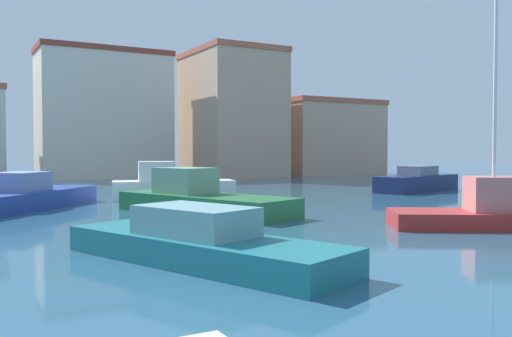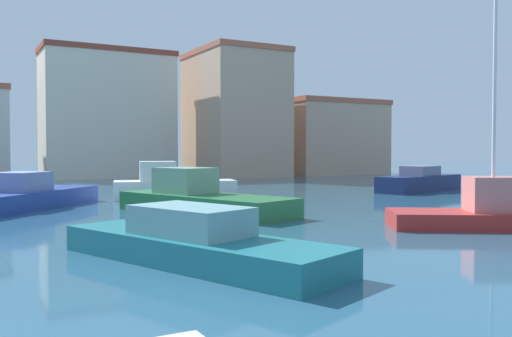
{
  "view_description": "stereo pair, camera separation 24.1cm",
  "coord_description": "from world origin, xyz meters",
  "px_view_note": "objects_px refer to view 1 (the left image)",
  "views": [
    {
      "loc": [
        0.9,
        -5.08,
        2.56
      ],
      "look_at": [
        12.26,
        15.23,
        1.79
      ],
      "focal_mm": 38.46,
      "sensor_mm": 36.0,
      "label": 1
    },
    {
      "loc": [
        1.12,
        -5.2,
        2.56
      ],
      "look_at": [
        12.26,
        15.23,
        1.79
      ],
      "focal_mm": 38.46,
      "sensor_mm": 36.0,
      "label": 2
    }
  ],
  "objects_px": {
    "motorboat_teal_outer_mooring": "(200,243)",
    "motorboat_navy_inner_mooring": "(417,182)",
    "motorboat_green_distant_north": "(201,199)",
    "motorboat_blue_far_right": "(22,197)",
    "sailboat_red_center_channel": "(496,211)",
    "motorboat_white_near_pier": "(170,186)"
  },
  "relations": [
    {
      "from": "motorboat_navy_inner_mooring",
      "to": "motorboat_teal_outer_mooring",
      "type": "bearing_deg",
      "value": -146.78
    },
    {
      "from": "motorboat_white_near_pier",
      "to": "motorboat_green_distant_north",
      "type": "distance_m",
      "value": 6.91
    },
    {
      "from": "motorboat_white_near_pier",
      "to": "motorboat_navy_inner_mooring",
      "type": "bearing_deg",
      "value": -8.7
    },
    {
      "from": "sailboat_red_center_channel",
      "to": "motorboat_teal_outer_mooring",
      "type": "height_order",
      "value": "sailboat_red_center_channel"
    },
    {
      "from": "sailboat_red_center_channel",
      "to": "motorboat_navy_inner_mooring",
      "type": "distance_m",
      "value": 16.34
    },
    {
      "from": "motorboat_teal_outer_mooring",
      "to": "motorboat_blue_far_right",
      "type": "relative_size",
      "value": 0.98
    },
    {
      "from": "motorboat_navy_inner_mooring",
      "to": "motorboat_white_near_pier",
      "type": "bearing_deg",
      "value": 171.3
    },
    {
      "from": "motorboat_green_distant_north",
      "to": "sailboat_red_center_channel",
      "type": "bearing_deg",
      "value": -51.62
    },
    {
      "from": "sailboat_red_center_channel",
      "to": "motorboat_navy_inner_mooring",
      "type": "xyz_separation_m",
      "value": [
        9.81,
        13.07,
        0.04
      ]
    },
    {
      "from": "motorboat_teal_outer_mooring",
      "to": "motorboat_green_distant_north",
      "type": "height_order",
      "value": "motorboat_green_distant_north"
    },
    {
      "from": "motorboat_teal_outer_mooring",
      "to": "motorboat_navy_inner_mooring",
      "type": "bearing_deg",
      "value": 33.22
    },
    {
      "from": "motorboat_blue_far_right",
      "to": "motorboat_navy_inner_mooring",
      "type": "distance_m",
      "value": 22.8
    },
    {
      "from": "sailboat_red_center_channel",
      "to": "motorboat_blue_far_right",
      "type": "bearing_deg",
      "value": 132.43
    },
    {
      "from": "sailboat_red_center_channel",
      "to": "motorboat_green_distant_north",
      "type": "distance_m",
      "value": 11.01
    },
    {
      "from": "motorboat_green_distant_north",
      "to": "motorboat_blue_far_right",
      "type": "bearing_deg",
      "value": 137.82
    },
    {
      "from": "motorboat_white_near_pier",
      "to": "motorboat_navy_inner_mooring",
      "type": "xyz_separation_m",
      "value": [
        15.43,
        -2.36,
        -0.08
      ]
    },
    {
      "from": "motorboat_blue_far_right",
      "to": "motorboat_green_distant_north",
      "type": "bearing_deg",
      "value": -42.18
    },
    {
      "from": "sailboat_red_center_channel",
      "to": "motorboat_white_near_pier",
      "type": "distance_m",
      "value": 16.42
    },
    {
      "from": "motorboat_teal_outer_mooring",
      "to": "motorboat_blue_far_right",
      "type": "height_order",
      "value": "motorboat_blue_far_right"
    },
    {
      "from": "sailboat_red_center_channel",
      "to": "motorboat_blue_far_right",
      "type": "distance_m",
      "value": 19.21
    },
    {
      "from": "motorboat_teal_outer_mooring",
      "to": "motorboat_white_near_pier",
      "type": "distance_m",
      "value": 16.68
    },
    {
      "from": "motorboat_blue_far_right",
      "to": "motorboat_navy_inner_mooring",
      "type": "bearing_deg",
      "value": -2.8
    }
  ]
}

